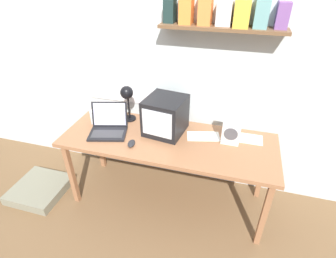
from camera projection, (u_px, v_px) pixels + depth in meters
ground_plane at (168, 197)px, 2.65m from camera, size 12.00×12.00×0.00m
back_wall at (182, 57)px, 2.30m from camera, size 5.60×0.24×2.60m
corner_desk at (168, 144)px, 2.29m from camera, size 1.84×0.68×0.72m
crt_monitor at (165, 116)px, 2.28m from camera, size 0.37×0.38×0.32m
laptop at (109, 125)px, 2.34m from camera, size 0.38×0.37×0.24m
desk_lamp at (127, 96)px, 2.35m from camera, size 0.14×0.18×0.37m
juice_glass at (94, 117)px, 2.46m from camera, size 0.07×0.07×0.13m
space_heater at (232, 129)px, 2.16m from camera, size 0.15×0.11×0.25m
computer_mouse at (131, 143)px, 2.18m from camera, size 0.07×0.11×0.03m
open_notebook at (203, 136)px, 2.29m from camera, size 0.31×0.21×0.00m
loose_paper_near_monitor at (251, 139)px, 2.26m from camera, size 0.20×0.16×0.00m
floor_cushion at (40, 189)px, 2.69m from camera, size 0.50×0.50×0.09m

